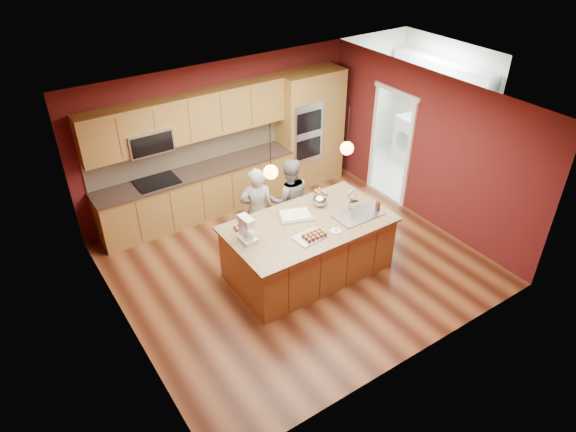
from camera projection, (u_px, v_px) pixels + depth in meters
floor at (295, 263)px, 8.46m from camera, size 5.50×5.50×0.00m
ceiling at (297, 107)px, 6.98m from camera, size 5.50×5.50×0.00m
wall_back at (219, 135)px, 9.46m from camera, size 5.50×0.00×5.50m
wall_front at (418, 282)px, 5.98m from camera, size 5.50×0.00×5.50m
wall_left at (116, 254)px, 6.44m from camera, size 0.00×5.00×5.00m
wall_right at (425, 148)px, 9.00m from camera, size 0.00×5.00×5.00m
cabinet_run at (193, 167)px, 9.16m from camera, size 3.74×0.64×2.30m
oven_column at (310, 128)px, 10.21m from camera, size 1.30×0.62×2.30m
doorway_trim at (390, 147)px, 9.71m from camera, size 0.08×1.11×2.20m
laundry_room at (441, 80)px, 10.25m from camera, size 2.60×2.70×2.70m
pendant_left at (271, 172)px, 6.88m from camera, size 0.20×0.20×0.80m
pendant_right at (347, 148)px, 7.49m from camera, size 0.20×0.20×0.80m
island at (309, 247)px, 8.03m from camera, size 2.53×1.42×1.31m
person_left at (257, 211)px, 8.37m from camera, size 0.65×0.52×1.54m
person_right at (289, 200)px, 8.67m from camera, size 0.89×0.80×1.51m
stand_mixer at (247, 231)px, 7.30m from camera, size 0.22×0.30×0.39m
sheet_cake at (295, 215)px, 7.91m from camera, size 0.61×0.53×0.05m
cooling_rack at (309, 237)px, 7.44m from camera, size 0.47×0.36×0.02m
mixing_bowl at (320, 200)px, 8.14m from camera, size 0.24×0.24×0.20m
plate at (336, 231)px, 7.58m from camera, size 0.16×0.16×0.01m
tumbler at (378, 207)px, 8.02m from camera, size 0.08×0.08×0.15m
phone at (354, 201)px, 8.29m from camera, size 0.13×0.09×0.01m
cupcakes_left at (241, 226)px, 7.64m from camera, size 0.22×0.15×0.07m
cupcakes_rack at (314, 234)px, 7.43m from camera, size 0.36×0.22×0.06m
cupcakes_right at (321, 193)px, 8.46m from camera, size 0.16×0.24×0.07m
washer at (436, 153)px, 10.80m from camera, size 0.66×0.68×0.96m
dryer at (414, 140)px, 11.20m from camera, size 0.72×0.74×1.06m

